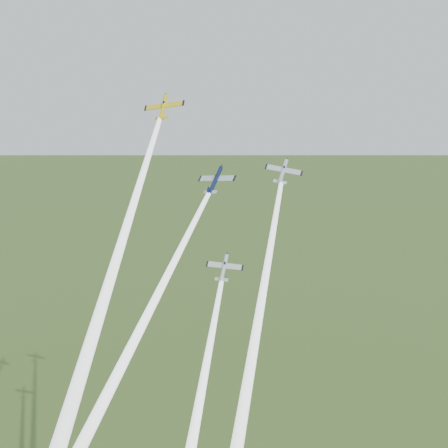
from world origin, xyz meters
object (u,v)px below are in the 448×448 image
(plane_yellow, at_px, (164,107))
(plane_navy, at_px, (215,180))
(plane_silver_low, at_px, (224,268))
(plane_silver_right, at_px, (283,171))

(plane_yellow, height_order, plane_navy, plane_yellow)
(plane_navy, bearing_deg, plane_yellow, 179.36)
(plane_yellow, distance_m, plane_navy, 19.05)
(plane_yellow, relative_size, plane_silver_low, 1.16)
(plane_silver_right, xyz_separation_m, plane_silver_low, (-8.49, -12.93, -17.92))
(plane_silver_right, distance_m, plane_silver_low, 23.67)
(plane_silver_right, bearing_deg, plane_yellow, -171.02)
(plane_yellow, distance_m, plane_silver_right, 28.12)
(plane_silver_low, bearing_deg, plane_yellow, 149.09)
(plane_yellow, xyz_separation_m, plane_silver_low, (15.73, -7.07, -30.96))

